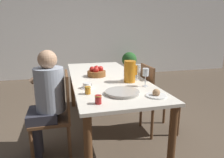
{
  "coord_description": "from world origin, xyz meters",
  "views": [
    {
      "loc": [
        -0.54,
        -2.44,
        1.37
      ],
      "look_at": [
        0.0,
        -0.33,
        0.82
      ],
      "focal_mm": 32.0,
      "sensor_mm": 36.0,
      "label": 1
    }
  ],
  "objects_px": {
    "person_seated": "(47,96)",
    "serving_tray": "(123,92)",
    "chair_person_side": "(57,113)",
    "fruit_bowl": "(96,72)",
    "jam_jar_red": "(98,99)",
    "wine_glass_water": "(138,69)",
    "potted_plant": "(129,62)",
    "jam_jar_amber": "(88,90)",
    "chair_opposite": "(155,98)",
    "teacup_near_person": "(87,86)",
    "red_pitcher": "(130,71)",
    "wine_glass_juice": "(146,73)",
    "bread_plate": "(156,94)"
  },
  "relations": [
    {
      "from": "wine_glass_juice",
      "to": "teacup_near_person",
      "type": "distance_m",
      "value": 0.63
    },
    {
      "from": "teacup_near_person",
      "to": "wine_glass_juice",
      "type": "bearing_deg",
      "value": -7.59
    },
    {
      "from": "potted_plant",
      "to": "jam_jar_amber",
      "type": "bearing_deg",
      "value": -115.04
    },
    {
      "from": "red_pitcher",
      "to": "jam_jar_amber",
      "type": "relative_size",
      "value": 3.41
    },
    {
      "from": "chair_opposite",
      "to": "bread_plate",
      "type": "distance_m",
      "value": 0.83
    },
    {
      "from": "person_seated",
      "to": "potted_plant",
      "type": "height_order",
      "value": "person_seated"
    },
    {
      "from": "wine_glass_juice",
      "to": "jam_jar_red",
      "type": "bearing_deg",
      "value": -146.79
    },
    {
      "from": "person_seated",
      "to": "red_pitcher",
      "type": "height_order",
      "value": "person_seated"
    },
    {
      "from": "teacup_near_person",
      "to": "bread_plate",
      "type": "distance_m",
      "value": 0.71
    },
    {
      "from": "chair_opposite",
      "to": "wine_glass_water",
      "type": "xyz_separation_m",
      "value": [
        -0.28,
        -0.08,
        0.42
      ]
    },
    {
      "from": "wine_glass_water",
      "to": "bread_plate",
      "type": "bearing_deg",
      "value": -95.21
    },
    {
      "from": "jam_jar_amber",
      "to": "potted_plant",
      "type": "bearing_deg",
      "value": 64.96
    },
    {
      "from": "chair_opposite",
      "to": "serving_tray",
      "type": "height_order",
      "value": "chair_opposite"
    },
    {
      "from": "person_seated",
      "to": "serving_tray",
      "type": "xyz_separation_m",
      "value": [
        0.71,
        -0.35,
        0.09
      ]
    },
    {
      "from": "person_seated",
      "to": "fruit_bowl",
      "type": "height_order",
      "value": "person_seated"
    },
    {
      "from": "chair_opposite",
      "to": "teacup_near_person",
      "type": "bearing_deg",
      "value": -73.23
    },
    {
      "from": "jam_jar_amber",
      "to": "potted_plant",
      "type": "xyz_separation_m",
      "value": [
        1.65,
        3.54,
        -0.35
      ]
    },
    {
      "from": "person_seated",
      "to": "wine_glass_water",
      "type": "distance_m",
      "value": 1.08
    },
    {
      "from": "chair_person_side",
      "to": "fruit_bowl",
      "type": "distance_m",
      "value": 0.73
    },
    {
      "from": "chair_opposite",
      "to": "jam_jar_red",
      "type": "distance_m",
      "value": 1.2
    },
    {
      "from": "chair_person_side",
      "to": "jam_jar_red",
      "type": "xyz_separation_m",
      "value": [
        0.35,
        -0.57,
        0.32
      ]
    },
    {
      "from": "red_pitcher",
      "to": "wine_glass_juice",
      "type": "xyz_separation_m",
      "value": [
        0.1,
        -0.21,
        0.02
      ]
    },
    {
      "from": "serving_tray",
      "to": "wine_glass_juice",
      "type": "bearing_deg",
      "value": 31.16
    },
    {
      "from": "red_pitcher",
      "to": "bread_plate",
      "type": "xyz_separation_m",
      "value": [
        0.07,
        -0.54,
        -0.11
      ]
    },
    {
      "from": "jam_jar_amber",
      "to": "wine_glass_juice",
      "type": "bearing_deg",
      "value": 9.6
    },
    {
      "from": "wine_glass_juice",
      "to": "person_seated",
      "type": "bearing_deg",
      "value": 171.0
    },
    {
      "from": "jam_jar_amber",
      "to": "potted_plant",
      "type": "distance_m",
      "value": 3.92
    },
    {
      "from": "wine_glass_water",
      "to": "fruit_bowl",
      "type": "bearing_deg",
      "value": 144.93
    },
    {
      "from": "teacup_near_person",
      "to": "jam_jar_amber",
      "type": "relative_size",
      "value": 1.9
    },
    {
      "from": "chair_opposite",
      "to": "jam_jar_red",
      "type": "relative_size",
      "value": 12.69
    },
    {
      "from": "person_seated",
      "to": "wine_glass_water",
      "type": "xyz_separation_m",
      "value": [
        1.05,
        0.11,
        0.22
      ]
    },
    {
      "from": "chair_person_side",
      "to": "chair_opposite",
      "type": "xyz_separation_m",
      "value": [
        1.24,
        0.17,
        0.0
      ]
    },
    {
      "from": "person_seated",
      "to": "wine_glass_juice",
      "type": "relative_size",
      "value": 5.93
    },
    {
      "from": "bread_plate",
      "to": "jam_jar_red",
      "type": "bearing_deg",
      "value": -174.54
    },
    {
      "from": "teacup_near_person",
      "to": "serving_tray",
      "type": "distance_m",
      "value": 0.41
    },
    {
      "from": "red_pitcher",
      "to": "potted_plant",
      "type": "xyz_separation_m",
      "value": [
        1.12,
        3.22,
        -0.44
      ]
    },
    {
      "from": "chair_person_side",
      "to": "wine_glass_juice",
      "type": "xyz_separation_m",
      "value": [
        0.94,
        -0.19,
        0.43
      ]
    },
    {
      "from": "red_pitcher",
      "to": "teacup_near_person",
      "type": "height_order",
      "value": "red_pitcher"
    },
    {
      "from": "chair_opposite",
      "to": "fruit_bowl",
      "type": "bearing_deg",
      "value": -107.36
    },
    {
      "from": "red_pitcher",
      "to": "serving_tray",
      "type": "height_order",
      "value": "red_pitcher"
    },
    {
      "from": "chair_person_side",
      "to": "jam_jar_amber",
      "type": "xyz_separation_m",
      "value": [
        0.3,
        -0.29,
        0.32
      ]
    },
    {
      "from": "wine_glass_water",
      "to": "fruit_bowl",
      "type": "height_order",
      "value": "wine_glass_water"
    },
    {
      "from": "wine_glass_juice",
      "to": "chair_person_side",
      "type": "bearing_deg",
      "value": 168.8
    },
    {
      "from": "red_pitcher",
      "to": "chair_person_side",
      "type": "bearing_deg",
      "value": -178.2
    },
    {
      "from": "serving_tray",
      "to": "potted_plant",
      "type": "height_order",
      "value": "serving_tray"
    },
    {
      "from": "chair_opposite",
      "to": "jam_jar_amber",
      "type": "bearing_deg",
      "value": -63.5
    },
    {
      "from": "wine_glass_water",
      "to": "person_seated",
      "type": "bearing_deg",
      "value": -173.87
    },
    {
      "from": "serving_tray",
      "to": "person_seated",
      "type": "bearing_deg",
      "value": 153.74
    },
    {
      "from": "person_seated",
      "to": "serving_tray",
      "type": "bearing_deg",
      "value": -116.26
    },
    {
      "from": "jam_jar_red",
      "to": "potted_plant",
      "type": "height_order",
      "value": "jam_jar_red"
    }
  ]
}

